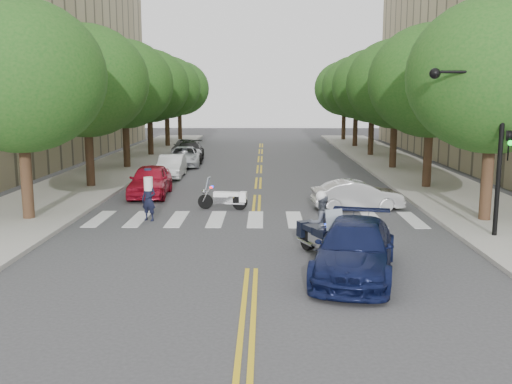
{
  "coord_description": "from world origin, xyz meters",
  "views": [
    {
      "loc": [
        0.37,
        -15.52,
        4.86
      ],
      "look_at": [
        0.04,
        5.35,
        1.3
      ],
      "focal_mm": 40.0,
      "sensor_mm": 36.0,
      "label": 1
    }
  ],
  "objects_px": {
    "motorcycle_parked": "(227,198)",
    "convertible": "(357,195)",
    "motorcycle_police": "(320,227)",
    "officer_standing": "(149,200)",
    "sedan_blue": "(355,249)"
  },
  "relations": [
    {
      "from": "motorcycle_police",
      "to": "sedan_blue",
      "type": "distance_m",
      "value": 2.03
    },
    {
      "from": "motorcycle_parked",
      "to": "convertible",
      "type": "distance_m",
      "value": 5.58
    },
    {
      "from": "motorcycle_police",
      "to": "sedan_blue",
      "type": "relative_size",
      "value": 0.47
    },
    {
      "from": "officer_standing",
      "to": "motorcycle_police",
      "type": "bearing_deg",
      "value": -16.74
    },
    {
      "from": "motorcycle_parked",
      "to": "convertible",
      "type": "bearing_deg",
      "value": -82.89
    },
    {
      "from": "motorcycle_police",
      "to": "sedan_blue",
      "type": "bearing_deg",
      "value": 88.96
    },
    {
      "from": "motorcycle_police",
      "to": "sedan_blue",
      "type": "xyz_separation_m",
      "value": [
        0.78,
        -1.86,
        -0.17
      ]
    },
    {
      "from": "motorcycle_police",
      "to": "convertible",
      "type": "height_order",
      "value": "motorcycle_police"
    },
    {
      "from": "officer_standing",
      "to": "sedan_blue",
      "type": "distance_m",
      "value": 9.71
    },
    {
      "from": "motorcycle_police",
      "to": "officer_standing",
      "type": "xyz_separation_m",
      "value": [
        -6.2,
        4.88,
        -0.07
      ]
    },
    {
      "from": "motorcycle_police",
      "to": "sedan_blue",
      "type": "height_order",
      "value": "motorcycle_police"
    },
    {
      "from": "motorcycle_parked",
      "to": "convertible",
      "type": "height_order",
      "value": "motorcycle_parked"
    },
    {
      "from": "motorcycle_parked",
      "to": "officer_standing",
      "type": "xyz_separation_m",
      "value": [
        -2.9,
        -2.24,
        0.35
      ]
    },
    {
      "from": "sedan_blue",
      "to": "convertible",
      "type": "bearing_deg",
      "value": 93.75
    },
    {
      "from": "motorcycle_police",
      "to": "convertible",
      "type": "bearing_deg",
      "value": -131.62
    }
  ]
}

